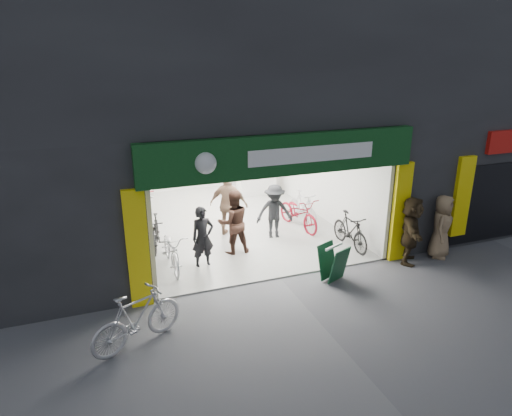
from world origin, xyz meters
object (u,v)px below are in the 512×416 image
bike_left_front (172,250)px  sandwich_board (333,262)px  parked_bike (137,319)px  bike_right_front (350,231)px  pedestrian_near (441,227)px

bike_left_front → sandwich_board: bike_left_front is taller
bike_left_front → parked_bike: size_ratio=1.01×
bike_left_front → parked_bike: bearing=-111.8°
bike_right_front → pedestrian_near: bearing=-35.1°
bike_left_front → parked_bike: (-1.17, -2.95, 0.07)m
bike_left_front → bike_right_front: (4.81, -0.50, 0.01)m
bike_left_front → bike_right_front: bearing=-6.0°
parked_bike → pedestrian_near: (7.90, 1.16, 0.29)m
bike_right_front → parked_bike: (-5.99, -2.45, 0.05)m
bike_right_front → parked_bike: size_ratio=0.91×
parked_bike → pedestrian_near: size_ratio=1.09×
bike_right_front → sandwich_board: size_ratio=1.93×
parked_bike → sandwich_board: (4.61, 0.96, -0.08)m
parked_bike → sandwich_board: parked_bike is taller
sandwich_board → bike_right_front: bearing=24.5°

